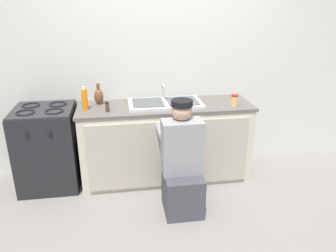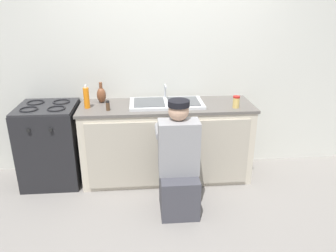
{
  "view_description": "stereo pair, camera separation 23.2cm",
  "coord_description": "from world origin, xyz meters",
  "px_view_note": "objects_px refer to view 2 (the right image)",
  "views": [
    {
      "loc": [
        -0.51,
        -3.1,
        1.95
      ],
      "look_at": [
        0.0,
        0.1,
        0.7
      ],
      "focal_mm": 35.0,
      "sensor_mm": 36.0,
      "label": 1
    },
    {
      "loc": [
        -0.28,
        -3.13,
        1.95
      ],
      "look_at": [
        0.0,
        0.1,
        0.7
      ],
      "focal_mm": 35.0,
      "sensor_mm": 36.0,
      "label": 2
    }
  ],
  "objects_px": {
    "stove_range": "(51,144)",
    "plumber_person": "(179,167)",
    "vase_decorative": "(101,95)",
    "sink_double_basin": "(166,103)",
    "spice_bottle_pepper": "(108,106)",
    "soap_bottle_orange": "(86,98)",
    "condiment_jar": "(236,102)"
  },
  "relations": [
    {
      "from": "stove_range",
      "to": "plumber_person",
      "type": "relative_size",
      "value": 0.82
    },
    {
      "from": "plumber_person",
      "to": "vase_decorative",
      "type": "height_order",
      "value": "same"
    },
    {
      "from": "sink_double_basin",
      "to": "vase_decorative",
      "type": "height_order",
      "value": "vase_decorative"
    },
    {
      "from": "vase_decorative",
      "to": "spice_bottle_pepper",
      "type": "bearing_deg",
      "value": -72.06
    },
    {
      "from": "stove_range",
      "to": "plumber_person",
      "type": "xyz_separation_m",
      "value": [
        1.35,
        -0.68,
        0.01
      ]
    },
    {
      "from": "plumber_person",
      "to": "soap_bottle_orange",
      "type": "bearing_deg",
      "value": 145.25
    },
    {
      "from": "stove_range",
      "to": "condiment_jar",
      "type": "relative_size",
      "value": 7.1
    },
    {
      "from": "sink_double_basin",
      "to": "condiment_jar",
      "type": "bearing_deg",
      "value": -13.28
    },
    {
      "from": "plumber_person",
      "to": "spice_bottle_pepper",
      "type": "xyz_separation_m",
      "value": [
        -0.68,
        0.53,
        0.46
      ]
    },
    {
      "from": "condiment_jar",
      "to": "spice_bottle_pepper",
      "type": "bearing_deg",
      "value": 178.93
    },
    {
      "from": "sink_double_basin",
      "to": "stove_range",
      "type": "height_order",
      "value": "sink_double_basin"
    },
    {
      "from": "soap_bottle_orange",
      "to": "sink_double_basin",
      "type": "bearing_deg",
      "value": 3.27
    },
    {
      "from": "sink_double_basin",
      "to": "soap_bottle_orange",
      "type": "distance_m",
      "value": 0.86
    },
    {
      "from": "sink_double_basin",
      "to": "plumber_person",
      "type": "distance_m",
      "value": 0.81
    },
    {
      "from": "stove_range",
      "to": "soap_bottle_orange",
      "type": "relative_size",
      "value": 3.63
    },
    {
      "from": "soap_bottle_orange",
      "to": "plumber_person",
      "type": "bearing_deg",
      "value": -34.75
    },
    {
      "from": "spice_bottle_pepper",
      "to": "condiment_jar",
      "type": "bearing_deg",
      "value": -1.07
    },
    {
      "from": "condiment_jar",
      "to": "soap_bottle_orange",
      "type": "bearing_deg",
      "value": 175.52
    },
    {
      "from": "spice_bottle_pepper",
      "to": "soap_bottle_orange",
      "type": "xyz_separation_m",
      "value": [
        -0.23,
        0.1,
        0.06
      ]
    },
    {
      "from": "condiment_jar",
      "to": "stove_range",
      "type": "bearing_deg",
      "value": 175.19
    },
    {
      "from": "sink_double_basin",
      "to": "stove_range",
      "type": "xyz_separation_m",
      "value": [
        -1.29,
        -0.0,
        -0.44
      ]
    },
    {
      "from": "plumber_person",
      "to": "vase_decorative",
      "type": "bearing_deg",
      "value": 133.41
    },
    {
      "from": "vase_decorative",
      "to": "plumber_person",
      "type": "bearing_deg",
      "value": -46.59
    },
    {
      "from": "sink_double_basin",
      "to": "plumber_person",
      "type": "xyz_separation_m",
      "value": [
        0.06,
        -0.68,
        -0.43
      ]
    },
    {
      "from": "condiment_jar",
      "to": "vase_decorative",
      "type": "bearing_deg",
      "value": 167.77
    },
    {
      "from": "soap_bottle_orange",
      "to": "condiment_jar",
      "type": "bearing_deg",
      "value": -4.48
    },
    {
      "from": "condiment_jar",
      "to": "spice_bottle_pepper",
      "type": "height_order",
      "value": "condiment_jar"
    },
    {
      "from": "stove_range",
      "to": "vase_decorative",
      "type": "distance_m",
      "value": 0.79
    },
    {
      "from": "condiment_jar",
      "to": "soap_bottle_orange",
      "type": "xyz_separation_m",
      "value": [
        -1.58,
        0.12,
        0.05
      ]
    },
    {
      "from": "plumber_person",
      "to": "vase_decorative",
      "type": "xyz_separation_m",
      "value": [
        -0.78,
        0.82,
        0.5
      ]
    },
    {
      "from": "condiment_jar",
      "to": "vase_decorative",
      "type": "height_order",
      "value": "vase_decorative"
    },
    {
      "from": "sink_double_basin",
      "to": "spice_bottle_pepper",
      "type": "bearing_deg",
      "value": -166.72
    }
  ]
}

